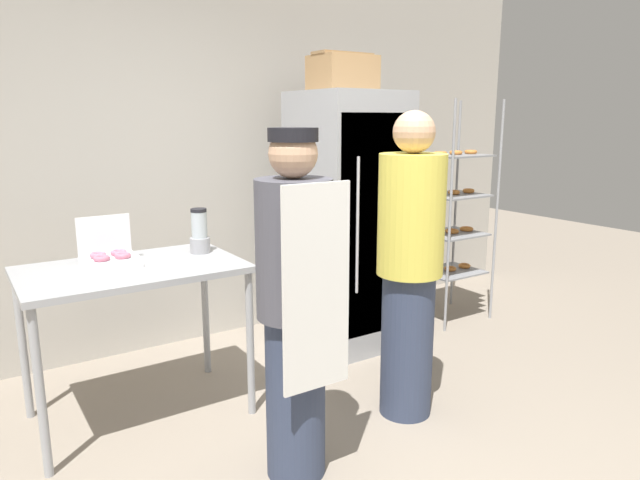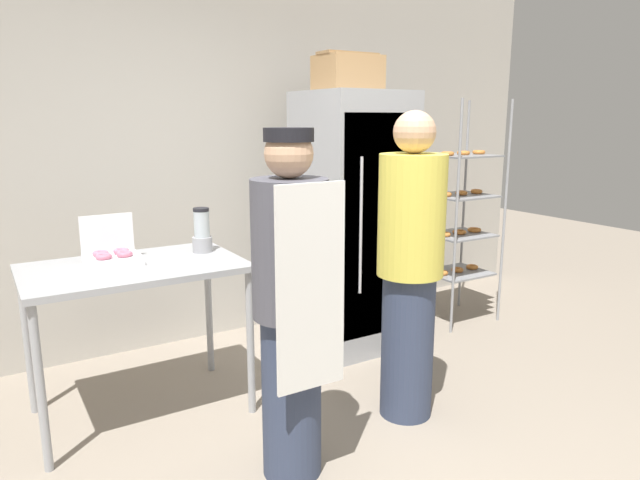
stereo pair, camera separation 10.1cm
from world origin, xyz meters
name	(u,v)px [view 2 (the right image)]	position (x,y,z in m)	size (l,w,h in m)	color
ground_plane	(396,476)	(0.00, 0.00, 0.00)	(14.00, 14.00, 0.00)	gray
back_wall	(213,151)	(0.00, 2.29, 1.45)	(6.40, 0.12, 2.90)	#B7B2A8
refrigerator	(352,222)	(0.77, 1.51, 0.94)	(0.69, 0.75, 1.89)	#9EA0A5
baking_rack	(460,215)	(1.85, 1.49, 0.91)	(0.57, 0.48, 1.85)	#93969B
prep_counter	(135,281)	(-0.88, 1.27, 0.80)	(1.18, 0.75, 0.90)	#9EA0A5
donut_box	(112,256)	(-0.98, 1.34, 0.94)	(0.30, 0.23, 0.27)	white
blender_pitcher	(202,233)	(-0.44, 1.37, 1.02)	(0.12, 0.12, 0.27)	#99999E
cardboard_storage_box	(348,73)	(0.76, 1.57, 2.01)	(0.43, 0.34, 0.26)	#A87F51
person_baker	(291,304)	(-0.41, 0.30, 0.87)	(0.35, 0.37, 1.66)	#333D56
person_customer	(410,267)	(0.43, 0.45, 0.89)	(0.37, 0.37, 1.74)	#333D56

